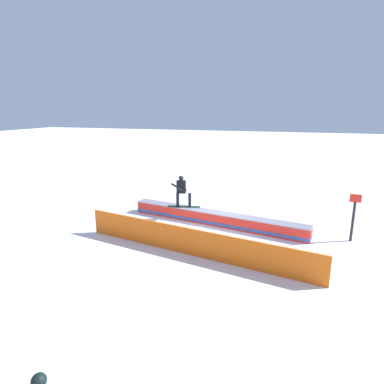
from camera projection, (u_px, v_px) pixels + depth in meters
The scene contains 5 objects.
ground_plane at pixel (215, 224), 14.24m from camera, with size 120.00×120.00×0.00m, color white.
grind_box at pixel (215, 219), 14.17m from camera, with size 7.89×2.10×0.56m.
snowboarder at pixel (182, 190), 14.65m from camera, with size 1.48×0.62×1.42m.
safety_fence at pixel (192, 242), 11.14m from camera, with size 8.77×0.06×0.95m, color orange.
trail_marker at pixel (353, 216), 12.21m from camera, with size 0.40×0.10×1.81m.
Camera 1 is at (-3.24, 13.10, 4.85)m, focal length 30.89 mm.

